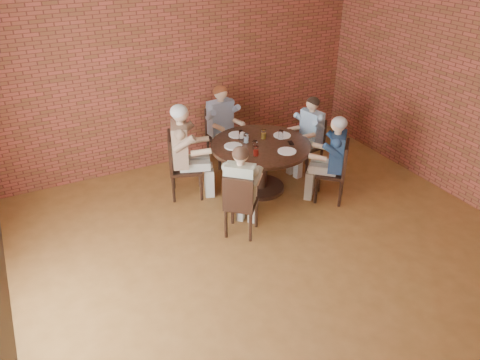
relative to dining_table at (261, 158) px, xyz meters
name	(u,v)px	position (x,y,z in m)	size (l,w,h in m)	color
floor	(286,286)	(-0.80, -2.00, -0.53)	(7.00, 7.00, 0.00)	#945F2D
wall_back	(168,60)	(-0.80, 1.50, 1.17)	(7.00, 7.00, 0.00)	brown
dining_table	(261,158)	(0.00, 0.00, 0.00)	(1.45, 1.45, 0.75)	black
chair_a	(311,142)	(1.03, 0.19, -0.05)	(0.44, 0.44, 0.88)	black
diner_a	(309,136)	(0.96, 0.17, 0.09)	(0.47, 0.57, 1.23)	teal
chair_b	(220,133)	(-0.13, 1.13, -0.02)	(0.46, 0.46, 0.93)	black
diner_b	(222,126)	(-0.12, 1.05, 0.13)	(0.52, 0.63, 1.31)	#8795AB
chair_c	(179,163)	(-1.11, 0.40, -0.01)	(0.58, 0.58, 0.97)	black
diner_c	(185,152)	(-1.03, 0.37, 0.17)	(0.56, 0.70, 1.40)	brown
chair_d	(240,203)	(-0.81, -0.90, -0.04)	(0.54, 0.54, 0.89)	black
diner_d	(241,191)	(-0.76, -0.84, 0.09)	(0.47, 0.58, 1.24)	#C1A897
chair_e	(337,169)	(0.81, -0.75, -0.03)	(0.56, 0.56, 0.91)	black
diner_e	(332,160)	(0.75, -0.70, 0.11)	(0.49, 0.61, 1.28)	#1B2F4C
plate_a	(282,135)	(0.42, 0.11, 0.23)	(0.26, 0.26, 0.01)	white
plate_b	(237,135)	(-0.16, 0.43, 0.23)	(0.26, 0.26, 0.01)	white
plate_c	(233,146)	(-0.39, 0.11, 0.23)	(0.26, 0.26, 0.01)	white
plate_d	(287,151)	(0.20, -0.39, 0.23)	(0.26, 0.26, 0.01)	white
glass_a	(281,135)	(0.33, 0.01, 0.29)	(0.07, 0.07, 0.14)	white
glass_b	(264,134)	(0.13, 0.14, 0.29)	(0.07, 0.07, 0.14)	white
glass_c	(241,135)	(-0.18, 0.27, 0.29)	(0.07, 0.07, 0.14)	white
glass_d	(246,138)	(-0.17, 0.14, 0.29)	(0.07, 0.07, 0.14)	white
glass_e	(255,146)	(-0.17, -0.14, 0.29)	(0.07, 0.07, 0.14)	white
glass_f	(256,151)	(-0.25, -0.29, 0.29)	(0.07, 0.07, 0.14)	white
smartphone	(291,143)	(0.40, -0.17, 0.23)	(0.06, 0.13, 0.01)	black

